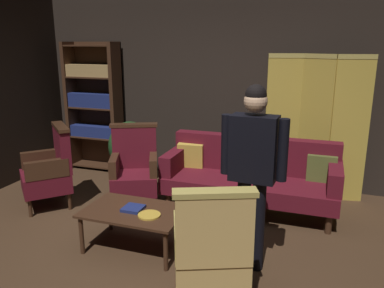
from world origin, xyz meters
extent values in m
plane|color=#3D2819|center=(0.00, 0.00, 0.00)|extent=(10.00, 10.00, 0.00)
cube|color=black|center=(0.00, 2.45, 1.40)|extent=(7.20, 0.10, 2.80)
cube|color=#B29338|center=(0.82, 2.21, 0.95)|extent=(0.45, 0.14, 1.90)
cube|color=tan|center=(0.82, 2.21, 1.87)|extent=(0.46, 0.15, 0.06)
cube|color=#B29338|center=(1.25, 2.16, 0.95)|extent=(0.42, 0.24, 1.90)
cube|color=tan|center=(1.25, 2.16, 1.87)|extent=(0.43, 0.25, 0.06)
cube|color=#B29338|center=(1.68, 2.09, 0.95)|extent=(0.46, 0.12, 1.90)
cube|color=tan|center=(1.68, 2.09, 1.87)|extent=(0.46, 0.12, 0.06)
cube|color=#382114|center=(-2.57, 2.18, 1.02)|extent=(0.06, 0.32, 2.05)
cube|color=#382114|center=(-1.73, 2.18, 1.02)|extent=(0.06, 0.32, 2.05)
cube|color=#382114|center=(-2.15, 2.33, 1.02)|extent=(0.90, 0.02, 2.05)
cube|color=#382114|center=(-2.15, 2.18, 0.06)|extent=(0.86, 0.30, 0.02)
cube|color=#382114|center=(-2.15, 2.18, 0.54)|extent=(0.86, 0.30, 0.02)
cube|color=navy|center=(-2.15, 2.16, 0.64)|extent=(0.78, 0.22, 0.18)
cube|color=#382114|center=(-2.15, 2.18, 1.02)|extent=(0.86, 0.30, 0.02)
cube|color=navy|center=(-2.15, 2.16, 1.15)|extent=(0.78, 0.22, 0.22)
cube|color=#382114|center=(-2.15, 2.18, 1.51)|extent=(0.86, 0.30, 0.02)
cube|color=#9E7A47|center=(-2.15, 2.16, 1.61)|extent=(0.78, 0.22, 0.19)
cube|color=#382114|center=(-2.15, 2.18, 1.99)|extent=(0.86, 0.30, 0.02)
cylinder|color=#382114|center=(-0.40, 1.05, 0.11)|extent=(0.07, 0.07, 0.22)
cylinder|color=#382114|center=(1.50, 1.05, 0.11)|extent=(0.07, 0.07, 0.22)
cylinder|color=#382114|center=(-0.40, 1.65, 0.11)|extent=(0.07, 0.07, 0.22)
cylinder|color=#382114|center=(1.50, 1.65, 0.11)|extent=(0.07, 0.07, 0.22)
cube|color=#4C0F19|center=(0.55, 1.35, 0.32)|extent=(2.10, 0.76, 0.20)
cube|color=#4C0F19|center=(0.55, 1.66, 0.65)|extent=(2.10, 0.18, 0.46)
cube|color=#4C0F19|center=(-0.43, 1.35, 0.55)|extent=(0.16, 0.68, 0.26)
cube|color=#4C0F19|center=(1.53, 1.35, 0.55)|extent=(0.16, 0.68, 0.26)
cube|color=#B79338|center=(-0.28, 1.55, 0.57)|extent=(0.35, 0.17, 0.35)
cube|color=#4C5123|center=(1.38, 1.55, 0.57)|extent=(0.34, 0.12, 0.34)
cylinder|color=#382114|center=(-0.81, -0.20, 0.20)|extent=(0.04, 0.04, 0.39)
cylinder|color=#382114|center=(0.09, -0.20, 0.20)|extent=(0.04, 0.04, 0.39)
cylinder|color=#382114|center=(-0.81, 0.34, 0.20)|extent=(0.04, 0.04, 0.39)
cylinder|color=#382114|center=(0.09, 0.34, 0.20)|extent=(0.04, 0.04, 0.39)
cube|color=#382114|center=(-0.36, 0.07, 0.41)|extent=(1.00, 0.64, 0.03)
cylinder|color=tan|center=(0.71, -0.14, 0.11)|extent=(0.04, 0.04, 0.22)
cylinder|color=tan|center=(0.29, -0.32, 0.11)|extent=(0.04, 0.04, 0.22)
cube|color=tan|center=(0.59, -0.45, 0.34)|extent=(0.73, 0.73, 0.24)
cube|color=tan|center=(0.68, -0.66, 0.73)|extent=(0.56, 0.33, 0.54)
cube|color=tan|center=(0.68, -0.66, 1.02)|extent=(0.60, 0.35, 0.04)
cube|color=tan|center=(0.81, -0.35, 0.57)|extent=(0.28, 0.50, 0.22)
cube|color=tan|center=(0.37, -0.54, 0.57)|extent=(0.28, 0.50, 0.22)
cylinder|color=#382114|center=(-0.94, 0.68, 0.11)|extent=(0.04, 0.04, 0.22)
cylinder|color=#382114|center=(-0.52, 0.87, 0.11)|extent=(0.04, 0.04, 0.22)
cylinder|color=#382114|center=(-1.13, 1.10, 0.11)|extent=(0.04, 0.04, 0.22)
cylinder|color=#382114|center=(-0.71, 1.29, 0.11)|extent=(0.04, 0.04, 0.22)
cube|color=#4C0F19|center=(-0.83, 0.98, 0.34)|extent=(0.74, 0.74, 0.24)
cube|color=#4C0F19|center=(-0.92, 1.19, 0.73)|extent=(0.56, 0.34, 0.54)
cube|color=#382114|center=(-0.92, 1.19, 1.02)|extent=(0.60, 0.37, 0.04)
cube|color=#382114|center=(-1.05, 0.88, 0.57)|extent=(0.29, 0.49, 0.22)
cube|color=#382114|center=(-0.61, 1.08, 0.57)|extent=(0.29, 0.49, 0.22)
cylinder|color=#382114|center=(-2.22, 0.62, 0.11)|extent=(0.04, 0.04, 0.22)
cylinder|color=#382114|center=(-1.89, 0.31, 0.11)|extent=(0.04, 0.04, 0.22)
cylinder|color=#382114|center=(-1.91, 0.96, 0.11)|extent=(0.04, 0.04, 0.22)
cylinder|color=#382114|center=(-1.57, 0.64, 0.11)|extent=(0.04, 0.04, 0.22)
cube|color=#4C0F19|center=(-1.90, 0.63, 0.34)|extent=(0.79, 0.79, 0.24)
cube|color=#4C0F19|center=(-1.74, 0.80, 0.73)|extent=(0.49, 0.47, 0.54)
cube|color=#382114|center=(-1.74, 0.80, 1.02)|extent=(0.53, 0.51, 0.04)
cube|color=#382114|center=(-2.07, 0.80, 0.57)|extent=(0.41, 0.43, 0.22)
cube|color=#382114|center=(-1.72, 0.47, 0.57)|extent=(0.41, 0.43, 0.22)
cylinder|color=black|center=(0.87, 0.12, 0.43)|extent=(0.12, 0.12, 0.86)
cylinder|color=black|center=(0.73, 0.13, 0.43)|extent=(0.12, 0.12, 0.86)
cube|color=maroon|center=(0.80, 0.12, 0.90)|extent=(0.33, 0.18, 0.09)
cube|color=black|center=(0.80, 0.12, 1.15)|extent=(0.41, 0.24, 0.58)
cube|color=white|center=(0.81, 0.23, 1.18)|extent=(0.14, 0.02, 0.41)
cube|color=maroon|center=(0.81, 0.24, 1.41)|extent=(0.09, 0.03, 0.04)
cylinder|color=black|center=(1.05, 0.11, 1.16)|extent=(0.09, 0.09, 0.54)
cylinder|color=black|center=(0.55, 0.14, 1.16)|extent=(0.09, 0.09, 0.54)
sphere|color=tan|center=(0.80, 0.12, 1.56)|extent=(0.20, 0.20, 0.20)
sphere|color=black|center=(0.80, 0.12, 1.61)|extent=(0.18, 0.18, 0.18)
cylinder|color=brown|center=(-1.31, 1.78, 0.14)|extent=(0.28, 0.28, 0.28)
ellipsoid|color=#193D19|center=(-1.31, 1.78, 0.56)|extent=(0.63, 0.63, 0.73)
cube|color=navy|center=(-0.37, 0.07, 0.44)|extent=(0.20, 0.20, 0.03)
cylinder|color=gold|center=(-0.16, 0.00, 0.43)|extent=(0.22, 0.22, 0.02)
camera|label=1|loc=(1.35, -3.07, 2.03)|focal=35.92mm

